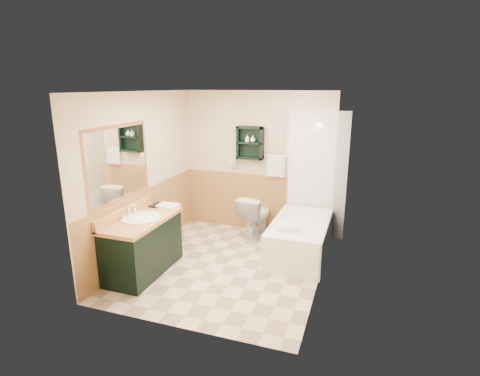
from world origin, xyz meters
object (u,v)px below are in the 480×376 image
(bathtub, at_px, (300,238))
(vanity_book, at_px, (152,197))
(wall_shelf, at_px, (250,143))
(hair_dryer, at_px, (234,162))
(toilet, at_px, (255,216))
(vanity, at_px, (143,245))
(soap_bottle_a, at_px, (247,140))
(soap_bottle_b, at_px, (253,139))

(bathtub, relative_size, vanity_book, 6.30)
(wall_shelf, xyz_separation_m, hair_dryer, (-0.30, 0.02, -0.35))
(bathtub, distance_m, toilet, 0.99)
(hair_dryer, distance_m, bathtub, 1.79)
(hair_dryer, relative_size, bathtub, 0.16)
(hair_dryer, height_order, vanity, hair_dryer)
(hair_dryer, distance_m, vanity, 2.21)
(bathtub, height_order, soap_bottle_a, soap_bottle_a)
(wall_shelf, relative_size, soap_bottle_b, 4.89)
(vanity, distance_m, bathtub, 2.28)
(bathtub, relative_size, soap_bottle_b, 13.34)
(wall_shelf, height_order, toilet, wall_shelf)
(vanity_book, bearing_deg, toilet, 49.27)
(vanity, height_order, vanity_book, vanity_book)
(soap_bottle_a, bearing_deg, vanity, -113.65)
(bathtub, distance_m, vanity_book, 2.28)
(soap_bottle_a, bearing_deg, toilet, -44.90)
(vanity, height_order, bathtub, vanity)
(toilet, height_order, soap_bottle_a, soap_bottle_a)
(wall_shelf, height_order, bathtub, wall_shelf)
(bathtub, bearing_deg, hair_dryer, 150.49)
(hair_dryer, xyz_separation_m, vanity, (-0.59, -1.97, -0.81))
(hair_dryer, bearing_deg, toilet, -27.86)
(vanity, xyz_separation_m, toilet, (1.07, 1.72, -0.03))
(bathtub, xyz_separation_m, vanity_book, (-2.08, -0.67, 0.63))
(vanity_book, relative_size, soap_bottle_a, 1.98)
(vanity, bearing_deg, hair_dryer, 73.19)
(wall_shelf, relative_size, vanity_book, 2.31)
(wall_shelf, relative_size, toilet, 0.76)
(wall_shelf, height_order, hair_dryer, wall_shelf)
(hair_dryer, xyz_separation_m, bathtub, (1.33, -0.75, -0.93))
(wall_shelf, bearing_deg, soap_bottle_a, -173.74)
(wall_shelf, xyz_separation_m, soap_bottle_b, (0.05, -0.01, 0.06))
(vanity, relative_size, vanity_book, 5.11)
(vanity_book, xyz_separation_m, soap_bottle_a, (1.01, 1.39, 0.70))
(toilet, bearing_deg, hair_dryer, -18.62)
(vanity, relative_size, soap_bottle_a, 10.13)
(hair_dryer, height_order, bathtub, hair_dryer)
(vanity, bearing_deg, soap_bottle_b, 64.01)
(hair_dryer, xyz_separation_m, vanity_book, (-0.76, -1.42, -0.31))
(vanity_book, bearing_deg, bathtub, 23.76)
(vanity_book, bearing_deg, vanity, -67.36)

